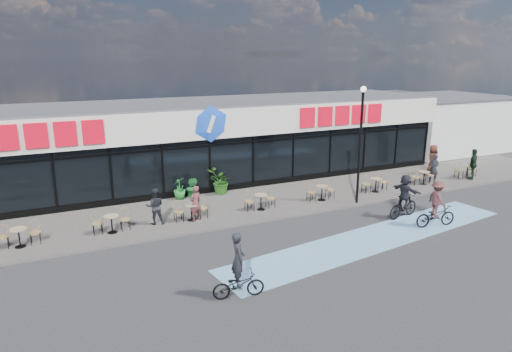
# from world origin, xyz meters

# --- Properties ---
(ground) EXTENTS (120.00, 120.00, 0.00)m
(ground) POSITION_xyz_m (0.00, 0.00, 0.00)
(ground) COLOR #28282B
(ground) RESTS_ON ground
(sidewalk) EXTENTS (44.00, 5.00, 0.10)m
(sidewalk) POSITION_xyz_m (0.00, 4.50, 0.05)
(sidewalk) COLOR #59544F
(sidewalk) RESTS_ON ground
(bike_lane) EXTENTS (14.17, 4.13, 0.01)m
(bike_lane) POSITION_xyz_m (4.00, -1.50, 0.01)
(bike_lane) COLOR #689CC5
(bike_lane) RESTS_ON ground
(building) EXTENTS (30.60, 6.57, 4.75)m
(building) POSITION_xyz_m (-0.00, 9.93, 2.34)
(building) COLOR black
(building) RESTS_ON ground
(neighbour_building) EXTENTS (9.20, 7.20, 4.11)m
(neighbour_building) POSITION_xyz_m (20.50, 11.00, 2.06)
(neighbour_building) COLOR silver
(neighbour_building) RESTS_ON ground
(lamp_post) EXTENTS (0.28, 0.28, 5.68)m
(lamp_post) POSITION_xyz_m (5.97, 2.30, 3.43)
(lamp_post) COLOR black
(lamp_post) RESTS_ON sidewalk
(bistro_set_1) EXTENTS (1.54, 0.62, 0.90)m
(bistro_set_1) POSITION_xyz_m (-8.97, 3.46, 0.56)
(bistro_set_1) COLOR tan
(bistro_set_1) RESTS_ON sidewalk
(bistro_set_2) EXTENTS (1.54, 0.62, 0.90)m
(bistro_set_2) POSITION_xyz_m (-5.57, 3.46, 0.56)
(bistro_set_2) COLOR tan
(bistro_set_2) RESTS_ON sidewalk
(bistro_set_3) EXTENTS (1.54, 0.62, 0.90)m
(bistro_set_3) POSITION_xyz_m (-2.18, 3.46, 0.56)
(bistro_set_3) COLOR tan
(bistro_set_3) RESTS_ON sidewalk
(bistro_set_4) EXTENTS (1.54, 0.62, 0.90)m
(bistro_set_4) POSITION_xyz_m (1.22, 3.46, 0.56)
(bistro_set_4) COLOR tan
(bistro_set_4) RESTS_ON sidewalk
(bistro_set_5) EXTENTS (1.54, 0.62, 0.90)m
(bistro_set_5) POSITION_xyz_m (4.62, 3.46, 0.56)
(bistro_set_5) COLOR tan
(bistro_set_5) RESTS_ON sidewalk
(bistro_set_6) EXTENTS (1.54, 0.62, 0.90)m
(bistro_set_6) POSITION_xyz_m (8.01, 3.46, 0.56)
(bistro_set_6) COLOR tan
(bistro_set_6) RESTS_ON sidewalk
(bistro_set_7) EXTENTS (1.54, 0.62, 0.90)m
(bistro_set_7) POSITION_xyz_m (11.41, 3.46, 0.56)
(bistro_set_7) COLOR tan
(bistro_set_7) RESTS_ON sidewalk
(bistro_set_8) EXTENTS (1.54, 0.62, 0.90)m
(bistro_set_8) POSITION_xyz_m (14.80, 3.46, 0.56)
(bistro_set_8) COLOR tan
(bistro_set_8) RESTS_ON sidewalk
(potted_plant_left) EXTENTS (0.86, 0.86, 1.11)m
(potted_plant_left) POSITION_xyz_m (-1.79, 6.60, 0.65)
(potted_plant_left) COLOR #1C6426
(potted_plant_left) RESTS_ON sidewalk
(potted_plant_mid) EXTENTS (0.75, 0.74, 1.07)m
(potted_plant_mid) POSITION_xyz_m (-1.14, 6.60, 0.63)
(potted_plant_mid) COLOR #195826
(potted_plant_mid) RESTS_ON sidewalk
(potted_plant_right) EXTENTS (1.57, 1.51, 1.35)m
(potted_plant_right) POSITION_xyz_m (0.37, 6.50, 0.77)
(potted_plant_right) COLOR #235418
(potted_plant_right) RESTS_ON sidewalk
(patron_left) EXTENTS (0.69, 0.58, 1.60)m
(patron_left) POSITION_xyz_m (-2.01, 3.26, 0.90)
(patron_left) COLOR brown
(patron_left) RESTS_ON sidewalk
(patron_right) EXTENTS (0.89, 0.75, 1.60)m
(patron_right) POSITION_xyz_m (-3.71, 3.61, 0.90)
(patron_right) COLOR black
(patron_right) RESTS_ON sidewalk
(pedestrian_a) EXTENTS (0.50, 0.67, 1.65)m
(pedestrian_a) POSITION_xyz_m (12.21, 3.49, 0.92)
(pedestrian_a) COLOR black
(pedestrian_a) RESTS_ON sidewalk
(pedestrian_b) EXTENTS (0.90, 1.05, 1.83)m
(pedestrian_b) POSITION_xyz_m (13.49, 4.84, 1.02)
(pedestrian_b) COLOR #4C251B
(pedestrian_b) RESTS_ON sidewalk
(pedestrian_c) EXTENTS (1.11, 1.02, 1.82)m
(pedestrian_c) POSITION_xyz_m (14.76, 2.98, 1.01)
(pedestrian_c) COLOR black
(pedestrian_c) RESTS_ON sidewalk
(cyclist_a) EXTENTS (1.94, 1.11, 2.04)m
(cyclist_a) POSITION_xyz_m (7.19, -1.55, 0.83)
(cyclist_a) COLOR black
(cyclist_a) RESTS_ON ground
(cyclist_b) EXTENTS (1.91, 1.52, 2.03)m
(cyclist_b) POSITION_xyz_m (6.71, -0.12, 0.90)
(cyclist_b) COLOR black
(cyclist_b) RESTS_ON ground
(cyclist_c) EXTENTS (1.68, 0.85, 2.13)m
(cyclist_c) POSITION_xyz_m (-2.81, -3.44, 0.73)
(cyclist_c) COLOR black
(cyclist_c) RESTS_ON ground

